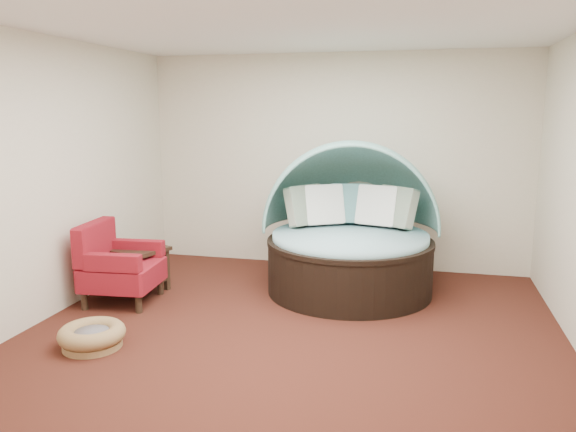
% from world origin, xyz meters
% --- Properties ---
extents(floor, '(5.00, 5.00, 0.00)m').
position_xyz_m(floor, '(0.00, 0.00, 0.00)').
color(floor, '#471D14').
rests_on(floor, ground).
extents(wall_back, '(5.00, 0.00, 5.00)m').
position_xyz_m(wall_back, '(0.00, 2.50, 1.40)').
color(wall_back, beige).
rests_on(wall_back, floor).
extents(wall_front, '(5.00, 0.00, 5.00)m').
position_xyz_m(wall_front, '(0.00, -2.50, 1.40)').
color(wall_front, beige).
rests_on(wall_front, floor).
extents(wall_left, '(0.00, 5.00, 5.00)m').
position_xyz_m(wall_left, '(-2.50, 0.00, 1.40)').
color(wall_left, beige).
rests_on(wall_left, floor).
extents(ceiling, '(5.00, 5.00, 0.00)m').
position_xyz_m(ceiling, '(0.00, 0.00, 2.80)').
color(ceiling, white).
rests_on(ceiling, wall_back).
extents(canopy_daybed, '(2.20, 2.14, 1.74)m').
position_xyz_m(canopy_daybed, '(0.34, 1.51, 0.80)').
color(canopy_daybed, black).
rests_on(canopy_daybed, floor).
extents(pet_basket, '(0.76, 0.76, 0.20)m').
position_xyz_m(pet_basket, '(-1.65, -0.69, 0.11)').
color(pet_basket, olive).
rests_on(pet_basket, floor).
extents(red_armchair, '(0.82, 0.82, 0.88)m').
position_xyz_m(red_armchair, '(-2.06, 0.46, 0.41)').
color(red_armchair, black).
rests_on(red_armchair, floor).
extents(side_table, '(0.69, 0.69, 0.52)m').
position_xyz_m(side_table, '(-2.00, 0.83, 0.33)').
color(side_table, black).
rests_on(side_table, floor).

